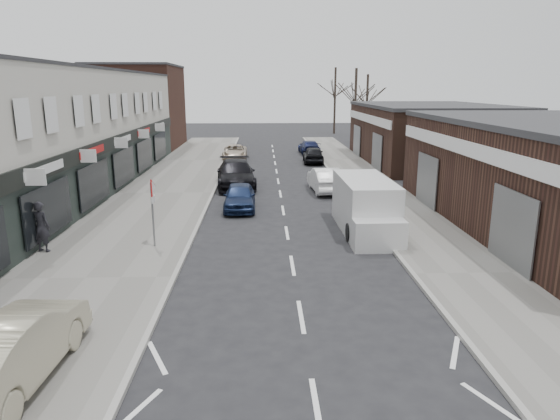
{
  "coord_description": "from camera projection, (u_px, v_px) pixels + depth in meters",
  "views": [
    {
      "loc": [
        -1.01,
        -6.47,
        6.1
      ],
      "look_at": [
        -0.52,
        7.61,
        2.6
      ],
      "focal_mm": 32.0,
      "sensor_mm": 36.0,
      "label": 1
    }
  ],
  "objects": [
    {
      "name": "pavement_left",
      "position": [
        164.0,
        194.0,
        28.87
      ],
      "size": [
        5.5,
        64.0,
        0.12
      ],
      "primitive_type": "cube",
      "color": "slate",
      "rests_on": "ground"
    },
    {
      "name": "pavement_right",
      "position": [
        378.0,
        192.0,
        29.3
      ],
      "size": [
        3.5,
        64.0,
        0.12
      ],
      "primitive_type": "cube",
      "color": "slate",
      "rests_on": "ground"
    },
    {
      "name": "shop_terrace_left",
      "position": [
        17.0,
        138.0,
        25.38
      ],
      "size": [
        8.0,
        41.0,
        7.1
      ],
      "primitive_type": "cube",
      "color": "#BCB6AC",
      "rests_on": "ground"
    },
    {
      "name": "brick_block_far",
      "position": [
        138.0,
        108.0,
        50.0
      ],
      "size": [
        8.0,
        10.0,
        8.0
      ],
      "primitive_type": "cube",
      "color": "#44251D",
      "rests_on": "ground"
    },
    {
      "name": "right_unit_far",
      "position": [
        428.0,
        135.0,
        40.64
      ],
      "size": [
        10.0,
        16.0,
        4.5
      ],
      "primitive_type": "cube",
      "color": "#3C241B",
      "rests_on": "ground"
    },
    {
      "name": "tree_far_a",
      "position": [
        354.0,
        144.0,
        54.64
      ],
      "size": [
        3.6,
        3.6,
        8.0
      ],
      "primitive_type": null,
      "color": "#382D26",
      "rests_on": "ground"
    },
    {
      "name": "tree_far_b",
      "position": [
        365.0,
        138.0,
        60.54
      ],
      "size": [
        3.6,
        3.6,
        7.5
      ],
      "primitive_type": null,
      "color": "#382D26",
      "rests_on": "ground"
    },
    {
      "name": "tree_far_c",
      "position": [
        334.0,
        134.0,
        66.26
      ],
      "size": [
        3.6,
        3.6,
        8.5
      ],
      "primitive_type": null,
      "color": "#382D26",
      "rests_on": "ground"
    },
    {
      "name": "warning_sign",
      "position": [
        153.0,
        193.0,
        18.71
      ],
      "size": [
        0.12,
        0.8,
        2.7
      ],
      "color": "slate",
      "rests_on": "pavement_left"
    },
    {
      "name": "white_van",
      "position": [
        365.0,
        207.0,
        21.43
      ],
      "size": [
        2.11,
        5.83,
        2.26
      ],
      "rotation": [
        0.0,
        0.0,
        0.01
      ],
      "color": "silver",
      "rests_on": "ground"
    },
    {
      "name": "sedan_on_pavement",
      "position": [
        8.0,
        348.0,
        10.19
      ],
      "size": [
        1.82,
        4.76,
        1.55
      ],
      "primitive_type": "imported",
      "rotation": [
        0.0,
        0.0,
        3.1
      ],
      "color": "#B3AB8F",
      "rests_on": "pavement_left"
    },
    {
      "name": "pedestrian",
      "position": [
        41.0,
        227.0,
        18.37
      ],
      "size": [
        0.8,
        0.65,
        1.91
      ],
      "primitive_type": "imported",
      "rotation": [
        0.0,
        0.0,
        2.83
      ],
      "color": "black",
      "rests_on": "pavement_left"
    },
    {
      "name": "parked_car_left_a",
      "position": [
        240.0,
        197.0,
        25.3
      ],
      "size": [
        1.61,
        3.9,
        1.32
      ],
      "primitive_type": "imported",
      "rotation": [
        0.0,
        0.0,
        0.01
      ],
      "color": "#162346",
      "rests_on": "ground"
    },
    {
      "name": "parked_car_left_b",
      "position": [
        236.0,
        174.0,
        30.9
      ],
      "size": [
        2.77,
        5.82,
        1.64
      ],
      "primitive_type": "imported",
      "rotation": [
        0.0,
        0.0,
        0.09
      ],
      "color": "black",
      "rests_on": "ground"
    },
    {
      "name": "parked_car_left_c",
      "position": [
        235.0,
        152.0,
        42.86
      ],
      "size": [
        2.07,
        4.4,
        1.22
      ],
      "primitive_type": "imported",
      "rotation": [
        0.0,
        0.0,
        0.01
      ],
      "color": "#BDAD97",
      "rests_on": "ground"
    },
    {
      "name": "parked_car_right_a",
      "position": [
        325.0,
        180.0,
        29.59
      ],
      "size": [
        1.8,
        4.45,
        1.44
      ],
      "primitive_type": "imported",
      "rotation": [
        0.0,
        0.0,
        3.21
      ],
      "color": "white",
      "rests_on": "ground"
    },
    {
      "name": "parked_car_right_b",
      "position": [
        313.0,
        155.0,
        40.68
      ],
      "size": [
        1.75,
        4.02,
        1.35
      ],
      "primitive_type": "imported",
      "rotation": [
        0.0,
        0.0,
        3.1
      ],
      "color": "black",
      "rests_on": "ground"
    },
    {
      "name": "parked_car_right_c",
      "position": [
        309.0,
        147.0,
        46.29
      ],
      "size": [
        1.9,
        4.33,
        1.24
      ],
      "primitive_type": "imported",
      "rotation": [
        0.0,
        0.0,
        3.18
      ],
      "color": "#151D44",
      "rests_on": "ground"
    }
  ]
}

